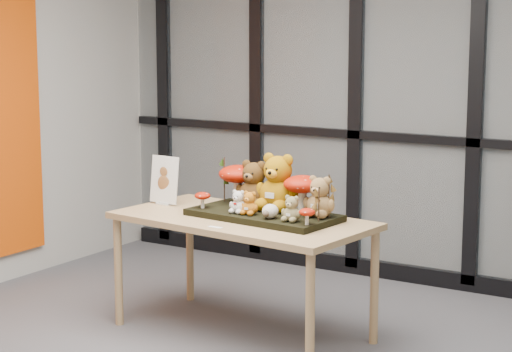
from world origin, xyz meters
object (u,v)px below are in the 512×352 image
Objects in this scene: diorama_tray at (264,215)px; sign_holder at (164,182)px; display_table at (242,228)px; plush_cream_hedgehog at (270,211)px; mushroom_front_left at (203,199)px; mushroom_back_left at (238,182)px; mushroom_front_right at (307,216)px; bear_tan_back at (320,194)px; bear_white_bow at (238,200)px; bear_pooh_yellow at (278,179)px; bear_small_yellow at (250,202)px; bear_beige_small at (292,207)px; bear_brown_medium at (254,181)px; mushroom_back_right at (302,193)px.

diorama_tray is 0.77m from sign_holder.
diorama_tray reaches higher than display_table.
plush_cream_hedgehog is 0.50m from mushroom_front_left.
mushroom_back_left is at bearing 66.33° from mushroom_front_left.
display_table is 0.30m from plush_cream_hedgehog.
sign_holder reaches higher than mushroom_front_right.
sign_holder is (-1.10, -0.02, -0.02)m from bear_tan_back.
display_table is 0.54m from mushroom_front_right.
bear_white_bow reaches higher than mushroom_front_right.
display_table is at bearing -51.21° from mushroom_back_left.
bear_white_bow is 0.24m from plush_cream_hedgehog.
bear_tan_back is at bearing 18.03° from display_table.
bear_small_yellow is at bearing -102.08° from bear_pooh_yellow.
mushroom_back_left reaches higher than plush_cream_hedgehog.
diorama_tray is 3.33× the size of mushroom_back_left.
bear_small_yellow is 0.94× the size of bear_beige_small.
mushroom_front_left reaches higher than mushroom_front_right.
bear_brown_medium is 0.63m from sign_holder.
mushroom_back_right is (0.09, 0.21, 0.08)m from plush_cream_hedgehog.
mushroom_back_right is at bearing 16.04° from mushroom_front_left.
bear_tan_back is at bearing 100.42° from mushroom_front_right.
mushroom_front_right reaches higher than diorama_tray.
plush_cream_hedgehog is 0.90m from sign_holder.
bear_pooh_yellow is at bearing 116.05° from plush_cream_hedgehog.
bear_pooh_yellow is 1.43× the size of bear_tan_back.
bear_brown_medium reaches higher than plush_cream_hedgehog.
bear_beige_small is at bearing 0.61° from bear_white_bow.
plush_cream_hedgehog is (-0.14, 0.00, -0.04)m from bear_beige_small.
sign_holder is at bearing 161.53° from mushroom_front_left.
bear_beige_small is 0.53× the size of sign_holder.
bear_pooh_yellow is 1.20× the size of bear_brown_medium.
bear_tan_back reaches higher than mushroom_back_right.
bear_tan_back is at bearing 11.65° from mushroom_front_left.
plush_cream_hedgehog is at bearing -63.95° from bear_pooh_yellow.
bear_beige_small is 0.62× the size of mushroom_back_left.
bear_pooh_yellow reaches higher than bear_brown_medium.
bear_beige_small is (0.41, -0.25, -0.07)m from bear_brown_medium.
mushroom_back_right is (0.34, 0.12, 0.23)m from display_table.
mushroom_front_left is at bearing -14.45° from sign_holder.
sign_holder reaches higher than diorama_tray.
mushroom_back_left is (-0.27, 0.14, 0.15)m from diorama_tray.
bear_white_bow is 0.93× the size of bear_beige_small.
mushroom_back_right is at bearing -7.56° from mushroom_back_left.
bear_brown_medium is 0.48m from bear_tan_back.
mushroom_back_left is at bearing 177.66° from bear_tan_back.
bear_beige_small is at bearing -40.51° from bear_pooh_yellow.
sign_holder is (-0.38, 0.13, 0.05)m from mushroom_front_left.
sign_holder reaches higher than display_table.
display_table is 0.53m from bear_tan_back.
bear_white_bow is at bearing -2.71° from mushroom_front_left.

